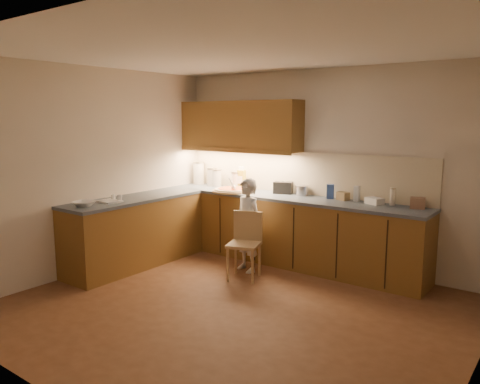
{
  "coord_description": "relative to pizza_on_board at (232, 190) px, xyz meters",
  "views": [
    {
      "loc": [
        2.8,
        -3.66,
        1.97
      ],
      "look_at": [
        -0.8,
        1.2,
        1.0
      ],
      "focal_mm": 35.0,
      "sensor_mm": 36.0,
      "label": 1
    }
  ],
  "objects": [
    {
      "name": "room",
      "position": [
        1.21,
        -1.55,
        0.73
      ],
      "size": [
        4.54,
        4.5,
        2.62
      ],
      "color": "brown",
      "rests_on": "ground"
    },
    {
      "name": "l_counter",
      "position": [
        0.28,
        -0.31,
        -0.48
      ],
      "size": [
        3.77,
        2.62,
        0.92
      ],
      "color": "brown",
      "rests_on": "ground"
    },
    {
      "name": "backsplash",
      "position": [
        0.83,
        0.43,
        0.27
      ],
      "size": [
        3.75,
        0.02,
        0.58
      ],
      "primitive_type": "cube",
      "color": "beige",
      "rests_on": "l_counter"
    },
    {
      "name": "upper_cabinets",
      "position": [
        -0.07,
        0.27,
        0.9
      ],
      "size": [
        1.95,
        0.36,
        0.73
      ],
      "color": "brown",
      "rests_on": "ground"
    },
    {
      "name": "pizza_on_board",
      "position": [
        0.0,
        0.0,
        0.0
      ],
      "size": [
        0.56,
        0.56,
        0.22
      ],
      "rotation": [
        0.0,
        0.0,
        -0.41
      ],
      "color": "#A88754",
      "rests_on": "l_counter"
    },
    {
      "name": "child",
      "position": [
        0.6,
        -0.47,
        -0.34
      ],
      "size": [
        0.51,
        0.41,
        1.2
      ],
      "primitive_type": "imported",
      "rotation": [
        0.0,
        0.0,
        -0.31
      ],
      "color": "silver",
      "rests_on": "ground"
    },
    {
      "name": "wooden_chair",
      "position": [
        0.73,
        -0.68,
        -0.47
      ],
      "size": [
        0.47,
        0.47,
        0.82
      ],
      "rotation": [
        0.0,
        0.0,
        0.33
      ],
      "color": "tan",
      "rests_on": "ground"
    },
    {
      "name": "mixing_bowl",
      "position": [
        -0.74,
        -1.92,
        0.01
      ],
      "size": [
        0.33,
        0.33,
        0.06
      ],
      "primitive_type": "imported",
      "rotation": [
        0.0,
        0.0,
        0.37
      ],
      "color": "white",
      "rests_on": "l_counter"
    },
    {
      "name": "canister_a",
      "position": [
        -0.89,
        0.3,
        0.16
      ],
      "size": [
        0.18,
        0.18,
        0.36
      ],
      "rotation": [
        0.0,
        0.0,
        -0.22
      ],
      "color": "white",
      "rests_on": "l_counter"
    },
    {
      "name": "canister_b",
      "position": [
        -0.59,
        0.27,
        0.12
      ],
      "size": [
        0.16,
        0.16,
        0.28
      ],
      "rotation": [
        0.0,
        0.0,
        -0.34
      ],
      "color": "silver",
      "rests_on": "l_counter"
    },
    {
      "name": "canister_c",
      "position": [
        -0.5,
        0.27,
        0.11
      ],
      "size": [
        0.14,
        0.14,
        0.26
      ],
      "rotation": [
        0.0,
        0.0,
        -0.2
      ],
      "color": "silver",
      "rests_on": "l_counter"
    },
    {
      "name": "canister_d",
      "position": [
        -0.14,
        0.29,
        0.1
      ],
      "size": [
        0.15,
        0.15,
        0.25
      ],
      "rotation": [
        0.0,
        0.0,
        0.05
      ],
      "color": "silver",
      "rests_on": "l_counter"
    },
    {
      "name": "oil_jug",
      "position": [
        -0.05,
        0.29,
        0.13
      ],
      "size": [
        0.12,
        0.09,
        0.33
      ],
      "rotation": [
        0.0,
        0.0,
        0.1
      ],
      "color": "gold",
      "rests_on": "l_counter"
    },
    {
      "name": "toaster",
      "position": [
        0.67,
        0.3,
        0.06
      ],
      "size": [
        0.29,
        0.22,
        0.17
      ],
      "rotation": [
        0.0,
        0.0,
        0.31
      ],
      "color": "black",
      "rests_on": "l_counter"
    },
    {
      "name": "steel_pot",
      "position": [
        0.96,
        0.31,
        0.04
      ],
      "size": [
        0.18,
        0.18,
        0.14
      ],
      "color": "#B4B4B9",
      "rests_on": "l_counter"
    },
    {
      "name": "blue_box",
      "position": [
        1.38,
        0.31,
        0.07
      ],
      "size": [
        0.11,
        0.1,
        0.19
      ],
      "primitive_type": "cube",
      "rotation": [
        0.0,
        0.0,
        0.42
      ],
      "color": "#3758A7",
      "rests_on": "l_counter"
    },
    {
      "name": "card_box_a",
      "position": [
        1.56,
        0.3,
        0.03
      ],
      "size": [
        0.17,
        0.14,
        0.1
      ],
      "primitive_type": "cube",
      "rotation": [
        0.0,
        0.0,
        -0.33
      ],
      "color": "#957A50",
      "rests_on": "l_counter"
    },
    {
      "name": "white_bottle",
      "position": [
        1.74,
        0.31,
        0.07
      ],
      "size": [
        0.07,
        0.07,
        0.2
      ],
      "primitive_type": "cube",
      "rotation": [
        0.0,
        0.0,
        0.03
      ],
      "color": "silver",
      "rests_on": "l_counter"
    },
    {
      "name": "flat_pack",
      "position": [
        1.99,
        0.27,
        0.02
      ],
      "size": [
        0.24,
        0.21,
        0.08
      ],
      "primitive_type": "cube",
      "rotation": [
        0.0,
        0.0,
        -0.41
      ],
      "color": "white",
      "rests_on": "l_counter"
    },
    {
      "name": "tall_jar",
      "position": [
        2.19,
        0.32,
        0.08
      ],
      "size": [
        0.07,
        0.07,
        0.21
      ],
      "rotation": [
        0.0,
        0.0,
        0.42
      ],
      "color": "white",
      "rests_on": "l_counter"
    },
    {
      "name": "card_box_b",
      "position": [
        2.49,
        0.3,
        0.04
      ],
      "size": [
        0.19,
        0.17,
        0.13
      ],
      "primitive_type": "cube",
      "rotation": [
        0.0,
        0.0,
        0.26
      ],
      "color": "#A47658",
      "rests_on": "l_counter"
    },
    {
      "name": "dough_cloth",
      "position": [
        -0.74,
        -1.56,
        -0.01
      ],
      "size": [
        0.3,
        0.24,
        0.02
      ],
      "primitive_type": "cube",
      "rotation": [
        0.0,
        0.0,
        -0.07
      ],
      "color": "white",
      "rests_on": "l_counter"
    },
    {
      "name": "spice_jar_a",
      "position": [
        -0.82,
        -1.44,
        0.01
      ],
      "size": [
        0.06,
        0.06,
        0.07
      ],
      "primitive_type": "cylinder",
      "rotation": [
        0.0,
        0.0,
        -0.23
      ],
      "color": "white",
      "rests_on": "l_counter"
    },
    {
      "name": "spice_jar_b",
      "position": [
        -0.67,
        -1.46,
        0.02
      ],
      "size": [
        0.07,
        0.07,
        0.08
      ],
      "primitive_type": "cylinder",
      "rotation": [
        0.0,
        0.0,
        0.19
      ],
      "color": "white",
      "rests_on": "l_counter"
    }
  ]
}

